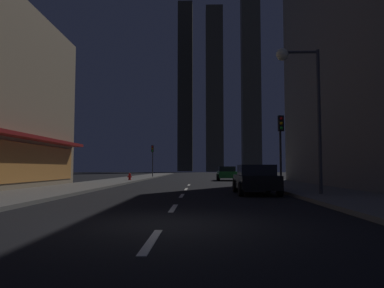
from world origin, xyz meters
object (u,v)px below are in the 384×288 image
at_px(street_lamp_right, 300,84).
at_px(car_parked_far, 227,173).
at_px(car_parked_near, 256,179).
at_px(fire_hydrant_far_left, 130,177).
at_px(traffic_light_near_right, 281,135).
at_px(traffic_light_far_left, 153,154).

bearing_deg(street_lamp_right, car_parked_far, 94.77).
xyz_separation_m(car_parked_near, street_lamp_right, (1.78, -1.75, 4.33)).
relative_size(fire_hydrant_far_left, traffic_light_near_right, 0.16).
relative_size(car_parked_far, fire_hydrant_far_left, 6.48).
xyz_separation_m(fire_hydrant_far_left, street_lamp_right, (11.28, -18.24, 4.61)).
bearing_deg(car_parked_far, fire_hydrant_far_left, -162.03).
xyz_separation_m(car_parked_near, traffic_light_far_left, (-9.10, 29.85, 2.45)).
relative_size(car_parked_near, traffic_light_near_right, 1.01).
bearing_deg(car_parked_far, street_lamp_right, -85.23).
bearing_deg(car_parked_near, traffic_light_near_right, 56.04).
bearing_deg(car_parked_near, car_parked_far, 90.00).
distance_m(car_parked_far, traffic_light_near_right, 17.03).
height_order(fire_hydrant_far_left, traffic_light_near_right, traffic_light_near_right).
relative_size(car_parked_far, street_lamp_right, 0.64).
bearing_deg(fire_hydrant_far_left, traffic_light_far_left, 88.28).
bearing_deg(car_parked_near, fire_hydrant_far_left, 119.95).
bearing_deg(street_lamp_right, traffic_light_far_left, 109.00).
xyz_separation_m(car_parked_far, traffic_light_far_left, (-9.10, 10.28, 2.45)).
bearing_deg(street_lamp_right, traffic_light_near_right, 88.49).
xyz_separation_m(traffic_light_far_left, street_lamp_right, (10.88, -31.60, 1.87)).
relative_size(traffic_light_far_left, street_lamp_right, 0.64).
bearing_deg(street_lamp_right, car_parked_near, 135.48).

